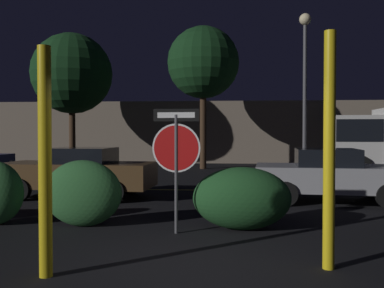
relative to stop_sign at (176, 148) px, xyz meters
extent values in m
plane|color=black|center=(0.41, -2.00, -1.52)|extent=(260.00, 260.00, 0.00)
cube|color=gold|center=(0.41, 5.74, -1.52)|extent=(42.26, 0.12, 0.01)
cylinder|color=#4C4C51|center=(0.00, 0.00, -0.47)|extent=(0.06, 0.06, 2.11)
cylinder|color=white|center=(0.00, 0.00, -0.01)|extent=(0.86, 0.07, 0.87)
cylinder|color=#B71414|center=(0.00, 0.00, -0.01)|extent=(0.80, 0.08, 0.80)
cube|color=black|center=(0.00, 0.00, 0.57)|extent=(0.82, 0.08, 0.22)
cube|color=white|center=(0.00, 0.00, 0.57)|extent=(0.67, 0.08, 0.10)
cylinder|color=yellow|center=(-1.35, -2.40, -0.10)|extent=(0.16, 0.16, 2.85)
cylinder|color=yellow|center=(2.22, -1.82, 0.03)|extent=(0.15, 0.15, 3.11)
ellipsoid|color=#2D6633|center=(-1.84, 0.43, -0.89)|extent=(1.51, 0.74, 1.27)
ellipsoid|color=#1E4C23|center=(1.17, 0.39, -0.95)|extent=(1.81, 1.01, 1.15)
sphere|color=#F4EFCC|center=(-7.20, 8.02, -0.84)|extent=(0.14, 0.14, 0.14)
cube|color=brown|center=(-3.19, 3.99, -0.89)|extent=(4.22, 1.91, 0.66)
cube|color=black|center=(-3.06, 3.98, -0.36)|extent=(1.74, 1.52, 0.41)
cylinder|color=black|center=(-4.51, 3.27, -1.22)|extent=(0.61, 0.24, 0.60)
cylinder|color=black|center=(-4.42, 4.86, -1.22)|extent=(0.61, 0.24, 0.60)
cylinder|color=black|center=(-1.96, 3.11, -1.22)|extent=(0.61, 0.24, 0.60)
cylinder|color=black|center=(-1.86, 4.70, -1.22)|extent=(0.61, 0.24, 0.60)
sphere|color=#F4EFCC|center=(-5.25, 4.63, -0.86)|extent=(0.14, 0.14, 0.14)
cube|color=#9E9EA3|center=(3.60, 3.75, -0.91)|extent=(3.98, 2.14, 0.64)
cube|color=black|center=(3.48, 3.76, -0.37)|extent=(1.67, 1.67, 0.44)
cylinder|color=black|center=(4.86, 4.48, -1.22)|extent=(0.62, 0.26, 0.60)
cylinder|color=black|center=(2.50, 4.71, -1.22)|extent=(0.62, 0.26, 0.60)
cylinder|color=black|center=(2.33, 3.02, -1.22)|extent=(0.62, 0.26, 0.60)
cube|color=silver|center=(6.50, 11.77, -0.06)|extent=(2.23, 2.27, 2.12)
cube|color=black|center=(6.50, 11.77, 0.36)|extent=(2.02, 2.30, 0.93)
cylinder|color=black|center=(6.48, 10.68, -1.10)|extent=(0.86, 0.33, 0.84)
cylinder|color=black|center=(6.62, 12.86, -1.10)|extent=(0.86, 0.33, 0.84)
cylinder|color=#4C4C51|center=(4.24, 11.08, 1.65)|extent=(0.16, 0.16, 6.35)
sphere|color=#F9E5B2|center=(4.24, 11.08, 5.08)|extent=(0.50, 0.50, 0.50)
cylinder|color=#422D1E|center=(-0.23, 13.65, 0.47)|extent=(0.32, 0.32, 3.98)
sphere|color=#143819|center=(-0.23, 13.65, 3.73)|extent=(3.54, 3.54, 3.54)
cylinder|color=#422D1E|center=(-6.91, 13.73, 0.14)|extent=(0.32, 0.32, 3.33)
sphere|color=#143819|center=(-6.91, 13.73, 3.27)|extent=(4.07, 4.07, 4.07)
cube|color=#7A6B5B|center=(-0.96, 19.34, 0.30)|extent=(28.53, 3.80, 3.65)
camera|label=1|loc=(0.86, -7.50, 0.26)|focal=40.00mm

